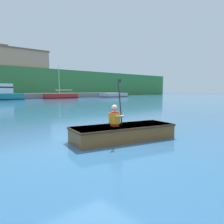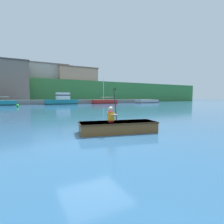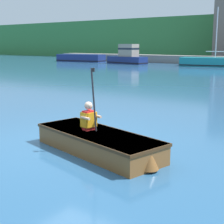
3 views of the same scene
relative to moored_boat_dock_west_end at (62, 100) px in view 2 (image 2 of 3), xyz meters
name	(u,v)px [view 2 (image 2 of 3)]	position (x,y,z in m)	size (l,w,h in m)	color
ground_plane	(94,134)	(-5.09, -28.22, -0.84)	(300.00, 300.00, 0.00)	#28567F
shoreline_ridge	(27,92)	(-5.09, 22.40, 2.22)	(120.00, 20.00, 6.13)	#387A3D
waterfront_warehouse_left	(4,83)	(-10.26, 14.18, 3.96)	(10.66, 11.61, 9.59)	#75665B
waterfront_office_block_center	(48,84)	(0.10, 17.86, 4.40)	(10.61, 7.39, 10.46)	#B2A899
waterfront_apartment_right	(75,86)	(7.89, 18.03, 4.13)	(11.14, 10.96, 9.93)	tan
marina_dock	(32,102)	(-5.09, 3.85, -0.39)	(60.42, 2.40, 0.90)	slate
moored_boat_dock_west_end	(62,100)	(0.00, 0.00, 0.00)	(6.12, 2.33, 2.34)	#197A84
moored_boat_dock_center_far	(147,101)	(20.86, -0.20, -0.46)	(6.68, 3.22, 0.84)	#9EA3A8
moored_boat_dock_east_end	(105,102)	(9.67, 0.95, -0.44)	(5.76, 2.21, 5.61)	red
rowboat_foreground	(119,126)	(-4.08, -28.42, -0.61)	(3.22, 1.71, 0.42)	brown
person_paddler	(111,115)	(-4.41, -28.35, -0.15)	(0.40, 0.40, 1.32)	red
channel_buoy	(17,106)	(-7.60, -6.05, -0.62)	(0.44, 0.44, 0.72)	green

